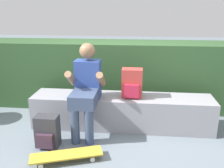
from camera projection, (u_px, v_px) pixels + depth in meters
The scene contains 7 objects.
ground_plane at pixel (119, 142), 3.21m from camera, with size 24.00×24.00×0.00m, color slate.
bench_main at pixel (122, 111), 3.57m from camera, with size 2.54×0.49×0.46m.
person_skater at pixel (86, 87), 3.28m from camera, with size 0.49×0.62×1.21m.
skateboard_near_person at pixel (67, 155), 2.79m from camera, with size 0.82×0.45×0.09m.
backpack_on_bench at pixel (132, 84), 3.42m from camera, with size 0.28×0.23×0.40m.
backpack_on_ground at pixel (47, 132), 3.06m from camera, with size 0.28×0.23×0.40m.
hedge_row at pixel (107, 74), 4.32m from camera, with size 5.75×0.74×1.11m.
Camera 1 is at (0.20, -2.84, 1.67)m, focal length 39.93 mm.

